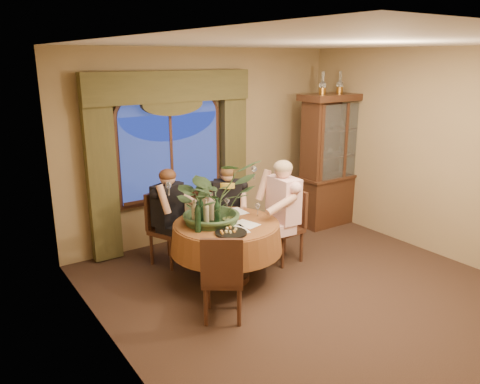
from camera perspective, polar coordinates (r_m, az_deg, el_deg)
floor at (r=5.61m, az=9.28°, el=-12.43°), size 5.00×5.00×0.00m
wall_back at (r=7.06m, az=-4.29°, el=5.77°), size 4.50×0.00×4.50m
wall_right at (r=6.83m, az=23.72°, el=4.10°), size 0.00×5.00×5.00m
ceiling at (r=4.94m, az=10.80°, el=17.45°), size 5.00×5.00×0.00m
window at (r=6.74m, az=-8.40°, el=4.29°), size 1.62×0.10×1.32m
arched_transom at (r=6.63m, az=-8.68°, el=10.90°), size 1.60×0.06×0.44m
drapery_left at (r=6.35m, az=-16.51°, el=1.95°), size 0.38×0.14×2.32m
drapery_right at (r=7.22m, az=-0.82°, el=4.27°), size 0.38×0.14×2.32m
swag_valance at (r=6.54m, az=-8.44°, el=12.60°), size 2.45×0.16×0.42m
dining_table at (r=5.77m, az=-1.65°, el=-7.25°), size 1.71×1.71×0.75m
china_cabinet at (r=7.76m, az=11.57°, el=3.86°), size 1.31×0.52×2.12m
oil_lamp_left at (r=7.34m, az=10.06°, el=12.96°), size 0.11×0.11×0.34m
oil_lamp_center at (r=7.60m, az=12.10°, el=12.95°), size 0.11×0.11×0.34m
oil_lamp_right at (r=7.87m, az=14.00°, el=12.93°), size 0.11×0.11×0.34m
chair_right at (r=6.28m, az=5.38°, el=-4.29°), size 0.44×0.44×0.96m
chair_back_right at (r=6.54m, az=-1.21°, el=-3.38°), size 0.59×0.59×0.96m
chair_back at (r=6.26m, az=-8.64°, el=-4.49°), size 0.55×0.55×0.96m
chair_front_left at (r=4.93m, az=-2.09°, el=-10.16°), size 0.59×0.59×0.96m
person_pink at (r=6.08m, az=5.28°, el=-2.64°), size 0.49×0.54×1.43m
person_back at (r=6.19m, az=-8.75°, el=-3.02°), size 0.60×0.58×1.30m
person_scarf at (r=6.49m, az=-1.49°, el=-2.20°), size 0.60×0.59×1.25m
stoneware_vase at (r=5.63m, az=-3.41°, el=-2.42°), size 0.13×0.13×0.25m
centerpiece_plant at (r=5.50m, az=-3.30°, el=2.85°), size 1.04×1.16×0.90m
olive_bowl at (r=5.62m, az=-1.32°, el=-3.52°), size 0.16×0.16×0.05m
cheese_platter at (r=5.27m, az=-1.09°, el=-5.02°), size 0.36×0.36×0.02m
wine_bottle_0 at (r=5.40m, az=-5.17°, el=-2.82°), size 0.07×0.07×0.33m
wine_bottle_1 at (r=5.30m, az=-5.18°, el=-3.20°), size 0.07×0.07×0.33m
wine_bottle_2 at (r=5.59m, az=-4.80°, el=-2.15°), size 0.07×0.07×0.33m
wine_bottle_3 at (r=5.47m, az=-4.15°, el=-2.54°), size 0.07×0.07×0.33m
wine_bottle_4 at (r=5.47m, az=-5.56°, el=-2.59°), size 0.07×0.07×0.33m
wine_bottle_5 at (r=5.49m, az=-2.81°, el=-2.46°), size 0.07×0.07×0.33m
tasting_paper_0 at (r=5.57m, az=0.74°, el=-3.93°), size 0.28×0.34×0.00m
tasting_paper_1 at (r=6.01m, az=-0.43°, el=-2.38°), size 0.22×0.31×0.00m
tasting_paper_2 at (r=5.40m, az=-0.33°, el=-4.59°), size 0.26×0.33×0.00m
wine_glass_person_pink at (r=5.82m, az=2.17°, el=-2.13°), size 0.07×0.07×0.18m
wine_glass_person_back at (r=5.85m, az=-5.36°, el=-2.10°), size 0.07×0.07×0.18m
wine_glass_person_scarf at (r=6.03m, az=-1.59°, el=-1.48°), size 0.07×0.07×0.18m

